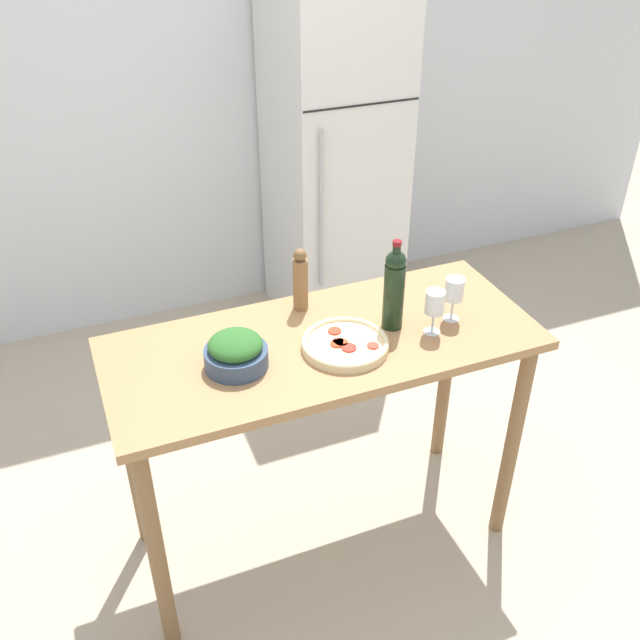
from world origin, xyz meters
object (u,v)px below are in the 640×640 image
(wine_glass_far, at_px, (454,291))
(homemade_pizza, at_px, (345,344))
(refrigerator, at_px, (333,164))
(wine_bottle, at_px, (394,288))
(wine_glass_near, at_px, (435,304))
(salad_bowl, at_px, (236,352))
(pepper_mill, at_px, (300,280))

(wine_glass_far, xyz_separation_m, homemade_pizza, (-0.41, -0.02, -0.10))
(refrigerator, height_order, wine_bottle, refrigerator)
(refrigerator, bearing_deg, wine_glass_near, -101.13)
(wine_glass_far, distance_m, salad_bowl, 0.77)
(wine_glass_near, height_order, salad_bowl, wine_glass_near)
(pepper_mill, bearing_deg, salad_bowl, -141.43)
(wine_bottle, relative_size, salad_bowl, 1.61)
(wine_glass_near, relative_size, wine_glass_far, 1.00)
(wine_bottle, bearing_deg, salad_bowl, -177.91)
(wine_glass_far, height_order, salad_bowl, wine_glass_far)
(refrigerator, distance_m, wine_glass_near, 1.67)
(wine_glass_far, bearing_deg, salad_bowl, 178.67)
(wine_glass_far, distance_m, homemade_pizza, 0.42)
(wine_bottle, relative_size, wine_glass_near, 2.03)
(refrigerator, xyz_separation_m, homemade_pizza, (-0.63, -1.61, 0.05))
(wine_glass_far, xyz_separation_m, salad_bowl, (-0.77, 0.02, -0.06))
(refrigerator, distance_m, salad_bowl, 1.86)
(refrigerator, distance_m, wine_glass_far, 1.61)
(salad_bowl, relative_size, homemade_pizza, 0.70)
(refrigerator, relative_size, wine_bottle, 5.67)
(homemade_pizza, bearing_deg, pepper_mill, 99.82)
(refrigerator, bearing_deg, wine_bottle, -105.53)
(wine_bottle, xyz_separation_m, homemade_pizza, (-0.20, -0.06, -0.14))
(refrigerator, bearing_deg, homemade_pizza, -111.44)
(refrigerator, distance_m, homemade_pizza, 1.73)
(salad_bowl, bearing_deg, wine_glass_far, -1.33)
(wine_glass_near, bearing_deg, pepper_mill, 139.05)
(wine_glass_near, bearing_deg, wine_bottle, 141.55)
(wine_bottle, height_order, wine_glass_near, wine_bottle)
(wine_glass_far, distance_m, pepper_mill, 0.53)
(refrigerator, xyz_separation_m, wine_glass_near, (-0.32, -1.63, 0.14))
(refrigerator, height_order, wine_glass_near, refrigerator)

